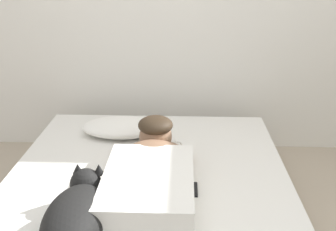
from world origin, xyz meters
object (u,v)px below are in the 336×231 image
at_px(bed, 148,204).
at_px(coffee_cup, 169,145).
at_px(pillow, 121,127).
at_px(person_lying, 151,173).
at_px(cell_phone, 191,189).
at_px(dog, 77,215).

distance_m(bed, coffee_cup, 0.41).
relative_size(pillow, coffee_cup, 4.16).
relative_size(person_lying, coffee_cup, 7.36).
relative_size(coffee_cup, cell_phone, 0.89).
bearing_deg(dog, coffee_cup, 67.35).
height_order(bed, person_lying, person_lying).
xyz_separation_m(bed, cell_phone, (0.23, -0.13, 0.17)).
height_order(dog, coffee_cup, dog).
height_order(coffee_cup, cell_phone, coffee_cup).
bearing_deg(person_lying, coffee_cup, 81.34).
bearing_deg(cell_phone, coffee_cup, 105.23).
height_order(bed, cell_phone, cell_phone).
bearing_deg(pillow, bed, -68.49).
bearing_deg(bed, pillow, 111.51).
bearing_deg(bed, cell_phone, -28.55).
bearing_deg(bed, dog, -116.04).
relative_size(bed, cell_phone, 13.78).
xyz_separation_m(dog, cell_phone, (0.49, 0.39, -0.10)).
height_order(bed, pillow, pillow).
xyz_separation_m(person_lying, cell_phone, (0.20, 0.02, -0.10)).
relative_size(pillow, dog, 0.90).
bearing_deg(dog, person_lying, 52.40).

